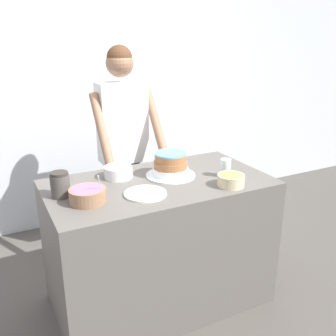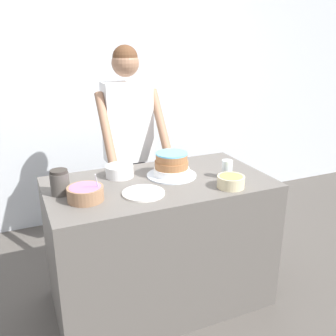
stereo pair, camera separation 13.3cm
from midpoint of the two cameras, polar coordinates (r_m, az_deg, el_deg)
The scene contains 11 objects.
ground_plane at distance 2.60m, azimuth 4.00°, elevation -24.03°, with size 14.00×14.00×0.00m, color #4C4742.
wall_back at distance 3.72m, azimuth -9.43°, elevation 11.59°, with size 10.00×0.05×2.60m.
counter at distance 2.61m, azimuth 0.20°, elevation -11.34°, with size 1.43×0.79×0.90m.
person_baker at distance 2.99m, azimuth -4.82°, elevation 5.37°, with size 0.50×0.47×1.73m.
cake at distance 2.48m, azimuth 2.08°, elevation 0.33°, with size 0.33×0.33×0.16m.
frosting_bowl_yellow at distance 2.35m, azimuth 11.16°, elevation -2.00°, with size 0.17×0.17×0.07m.
frosting_bowl_pink at distance 2.49m, azimuth -5.89°, elevation -0.40°, with size 0.18×0.18×0.08m.
frosting_bowl_purple at distance 2.16m, azimuth -10.75°, elevation -3.78°, with size 0.21×0.21×0.18m.
drinking_glass at distance 2.50m, azimuth 10.49°, elevation -0.17°, with size 0.07×0.07×0.12m.
ceramic_plate at distance 2.22m, azimuth -2.05°, elevation -3.86°, with size 0.25×0.25×0.01m.
stoneware_jar at distance 2.26m, azimuth -14.56°, elevation -2.15°, with size 0.11×0.11×0.15m.
Camera 2 is at (-0.84, -1.69, 1.78)m, focal length 40.00 mm.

